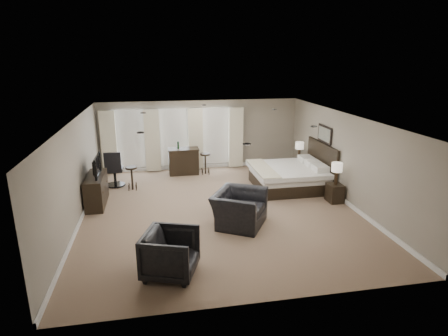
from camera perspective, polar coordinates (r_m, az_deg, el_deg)
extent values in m
cube|color=#7B634E|center=(10.66, -0.66, -6.34)|extent=(7.60, 8.60, 0.04)
cube|color=silver|center=(9.94, -0.71, 7.60)|extent=(7.60, 8.60, 0.04)
cube|color=gray|center=(14.31, -3.64, 5.07)|extent=(7.50, 0.04, 2.60)
cube|color=gray|center=(6.36, 6.06, -10.22)|extent=(7.50, 0.04, 2.60)
cube|color=gray|center=(10.29, -21.72, -0.72)|extent=(0.04, 8.50, 2.60)
cube|color=gray|center=(11.46, 18.12, 1.33)|extent=(0.04, 8.50, 2.60)
cube|color=silver|center=(14.19, -14.11, 4.30)|extent=(1.15, 0.04, 2.05)
cube|color=silver|center=(14.18, -7.64, 4.64)|extent=(1.15, 0.04, 2.05)
cube|color=silver|center=(14.35, -1.22, 4.93)|extent=(1.15, 0.04, 2.05)
cube|color=beige|center=(14.16, -17.15, 3.74)|extent=(0.55, 0.12, 2.30)
cube|color=beige|center=(14.06, -10.86, 4.10)|extent=(0.55, 0.12, 2.30)
cube|color=beige|center=(14.14, -4.35, 4.42)|extent=(0.55, 0.12, 2.30)
cube|color=beige|center=(14.38, 1.82, 4.67)|extent=(0.55, 0.12, 2.30)
cube|color=silver|center=(12.37, 10.01, 0.26)|extent=(2.29, 2.18, 1.46)
cube|color=black|center=(11.61, 16.52, -3.66)|extent=(0.41, 0.50, 0.54)
cube|color=black|center=(14.11, 11.27, 0.29)|extent=(0.40, 0.49, 0.54)
cube|color=beige|center=(11.42, 16.76, -0.84)|extent=(0.32, 0.32, 0.66)
cube|color=beige|center=(13.96, 11.41, 2.61)|extent=(0.31, 0.31, 0.64)
cube|color=slate|center=(12.57, 15.06, 5.00)|extent=(0.04, 0.96, 0.56)
cube|color=black|center=(11.48, -18.87, -3.20)|extent=(0.49, 1.52, 0.88)
imported|color=black|center=(11.33, -19.10, -0.79)|extent=(0.59, 1.02, 0.13)
imported|color=black|center=(9.56, 2.35, -5.32)|extent=(1.44, 1.61, 1.18)
imported|color=black|center=(7.55, -8.15, -12.48)|extent=(1.20, 1.24, 1.02)
cube|color=black|center=(13.76, -6.17, 1.04)|extent=(1.11, 0.58, 0.97)
cube|color=black|center=(12.44, -13.84, -1.52)|extent=(0.41, 0.41, 0.77)
cube|color=black|center=(13.73, -2.85, 0.67)|extent=(0.47, 0.47, 0.78)
cube|color=black|center=(12.89, -16.38, -0.05)|extent=(0.63, 0.63, 1.22)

